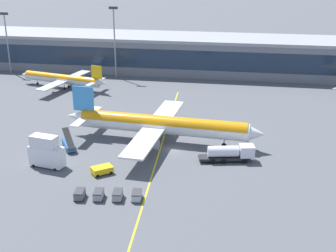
% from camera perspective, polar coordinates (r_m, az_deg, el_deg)
% --- Properties ---
extents(ground_plane, '(700.00, 700.00, 0.00)m').
position_cam_1_polar(ground_plane, '(96.35, 0.66, -3.03)').
color(ground_plane, '#515459').
extents(apron_lead_in_line, '(4.88, 79.89, 0.01)m').
position_cam_1_polar(apron_lead_in_line, '(98.60, -0.84, -2.45)').
color(apron_lead_in_line, yellow).
rests_on(apron_lead_in_line, ground_plane).
extents(terminal_building, '(187.42, 19.66, 12.04)m').
position_cam_1_polar(terminal_building, '(157.86, 5.25, 8.73)').
color(terminal_building, slate).
rests_on(terminal_building, ground_plane).
extents(main_airliner, '(44.04, 35.10, 11.22)m').
position_cam_1_polar(main_airliner, '(99.31, -0.84, 0.16)').
color(main_airliner, white).
rests_on(main_airliner, ground_plane).
extents(fuel_tanker, '(11.08, 4.60, 3.25)m').
position_cam_1_polar(fuel_tanker, '(91.81, 7.67, -3.30)').
color(fuel_tanker, '#232326').
rests_on(fuel_tanker, ground_plane).
extents(belt_loader, '(4.79, 6.56, 3.49)m').
position_cam_1_polar(belt_loader, '(99.17, -12.09, -2.18)').
color(belt_loader, '#285B9E').
rests_on(belt_loader, ground_plane).
extents(catering_lift, '(7.15, 3.73, 6.30)m').
position_cam_1_polar(catering_lift, '(91.24, -14.77, -3.09)').
color(catering_lift, white).
rests_on(catering_lift, ground_plane).
extents(pushback_tug, '(4.41, 4.16, 1.40)m').
position_cam_1_polar(pushback_tug, '(87.27, -8.08, -5.31)').
color(pushback_tug, yellow).
rests_on(pushback_tug, ground_plane).
extents(baggage_cart_0, '(1.91, 2.82, 1.48)m').
position_cam_1_polar(baggage_cart_0, '(79.70, -10.82, -8.23)').
color(baggage_cart_0, '#595B60').
rests_on(baggage_cart_0, ground_plane).
extents(baggage_cart_1, '(1.91, 2.82, 1.48)m').
position_cam_1_polar(baggage_cart_1, '(79.05, -8.54, -8.34)').
color(baggage_cart_1, gray).
rests_on(baggage_cart_1, ground_plane).
extents(baggage_cart_2, '(1.91, 2.82, 1.48)m').
position_cam_1_polar(baggage_cart_2, '(78.52, -6.22, -8.43)').
color(baggage_cart_2, gray).
rests_on(baggage_cart_2, ground_plane).
extents(baggage_cart_3, '(1.91, 2.82, 1.48)m').
position_cam_1_polar(baggage_cart_3, '(78.12, -3.87, -8.51)').
color(baggage_cart_3, '#B2B7BC').
rests_on(baggage_cart_3, ground_plane).
extents(commuter_jet_far, '(30.00, 24.11, 7.94)m').
position_cam_1_polar(commuter_jet_far, '(142.99, -12.87, 5.69)').
color(commuter_jet_far, silver).
rests_on(commuter_jet_far, ground_plane).
extents(apron_light_mast_1, '(2.80, 0.50, 20.08)m').
position_cam_1_polar(apron_light_mast_1, '(164.16, -19.22, 10.25)').
color(apron_light_mast_1, gray).
rests_on(apron_light_mast_1, ground_plane).
extents(apron_light_mast_2, '(2.80, 0.50, 22.59)m').
position_cam_1_polar(apron_light_mast_2, '(150.04, -6.60, 10.85)').
color(apron_light_mast_2, gray).
rests_on(apron_light_mast_2, ground_plane).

